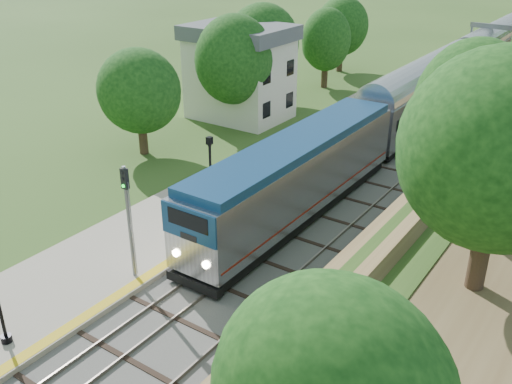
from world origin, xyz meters
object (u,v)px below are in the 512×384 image
Objects in this scene: train at (489,55)px; signal_platform at (128,211)px; station_building at (240,72)px; signal_farside at (450,139)px; signal_gantry at (510,39)px; lamppost_far at (211,180)px.

signal_platform is (-2.90, -51.93, 1.47)m from train.
station_building reaches higher than signal_farside.
signal_platform is 0.92× the size of signal_farside.
signal_platform is at bearing -96.27° from signal_gantry.
signal_farside is at bearing -17.04° from station_building.
signal_farside is (6.20, -34.26, 1.51)m from train.
signal_gantry is 1.79× the size of lamppost_far.
train is 34.85m from signal_farside.
lamppost_far is at bearing -58.81° from station_building.
signal_farside reaches higher than signal_gantry.
lamppost_far is (10.11, -16.71, -1.62)m from station_building.
station_building reaches higher than lamppost_far.
signal_gantry is 31.42m from signal_farside.
train is (14.00, 28.07, -1.73)m from station_building.
signal_farside is at bearing -79.74° from train.
lamppost_far is (-6.35, -41.70, -2.35)m from signal_gantry.
signal_farside is (3.73, -31.18, -0.94)m from signal_gantry.
signal_farside reaches higher than train.
lamppost_far is at bearing -98.66° from signal_gantry.
signal_farside reaches higher than signal_platform.
signal_farside is (10.08, 10.52, 1.40)m from lamppost_far.
station_building reaches higher than signal_platform.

